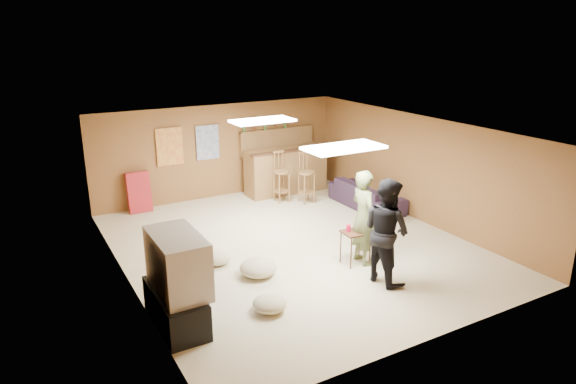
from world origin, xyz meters
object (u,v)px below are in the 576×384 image
tv_body (178,263)px  bar_counter (286,171)px  person_olive (363,217)px  tray_table (355,247)px  sofa (367,195)px  person_black (386,231)px

tv_body → bar_counter: 6.09m
person_olive → tray_table: size_ratio=2.80×
tv_body → sofa: bearing=26.5°
tv_body → bar_counter: size_ratio=0.55×
person_olive → tv_body: bearing=99.1°
person_olive → sofa: person_olive is taller
person_black → tray_table: person_black is taller
tv_body → bar_counter: (4.15, 4.45, -0.35)m
tv_body → person_black: person_black is taller
bar_counter → person_olive: size_ratio=1.22×
sofa → tv_body: bearing=116.1°
tv_body → tray_table: size_ratio=1.87×
bar_counter → person_black: (-0.92, -4.84, 0.30)m
tv_body → bar_counter: bearing=47.0°
tv_body → tray_table: tv_body is taller
tray_table → person_olive: bearing=-4.3°
tv_body → tray_table: (3.20, 0.34, -0.61)m
tv_body → person_olive: 3.36m
tray_table → sofa: bearing=48.5°
bar_counter → person_black: 4.94m
bar_counter → person_olive: bearing=-101.1°
person_black → bar_counter: bearing=-16.4°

